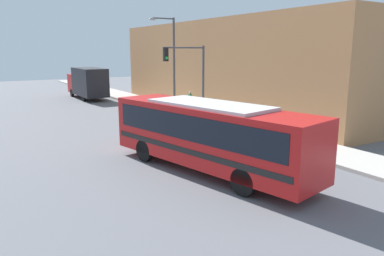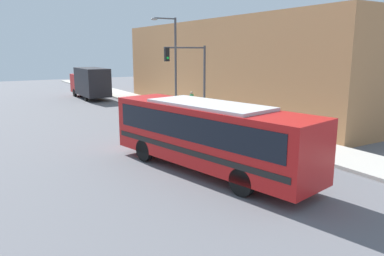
{
  "view_description": "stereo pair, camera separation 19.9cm",
  "coord_description": "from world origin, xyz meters",
  "views": [
    {
      "loc": [
        -9.53,
        -11.31,
        5.22
      ],
      "look_at": [
        0.3,
        4.67,
        1.31
      ],
      "focal_mm": 35.0,
      "sensor_mm": 36.0,
      "label": 1
    },
    {
      "loc": [
        -9.36,
        -11.41,
        5.22
      ],
      "look_at": [
        0.3,
        4.67,
        1.31
      ],
      "focal_mm": 35.0,
      "sensor_mm": 36.0,
      "label": 2
    }
  ],
  "objects": [
    {
      "name": "building_facade",
      "position": [
        10.62,
        15.65,
        3.84
      ],
      "size": [
        6.0,
        29.29,
        7.68
      ],
      "color": "#B27A4C",
      "rests_on": "ground_plane"
    },
    {
      "name": "fire_hydrant",
      "position": [
        5.1,
        5.05,
        0.59
      ],
      "size": [
        0.26,
        0.36,
        0.82
      ],
      "color": "gold",
      "rests_on": "sidewalk"
    },
    {
      "name": "traffic_light_pole",
      "position": [
        4.14,
        11.17,
        3.85
      ],
      "size": [
        3.28,
        0.35,
        5.36
      ],
      "color": "#47474C",
      "rests_on": "sidewalk"
    },
    {
      "name": "delivery_truck",
      "position": [
        2.17,
        29.44,
        1.81
      ],
      "size": [
        2.37,
        8.01,
        3.36
      ],
      "color": "black",
      "rests_on": "ground_plane"
    },
    {
      "name": "parking_meter",
      "position": [
        5.1,
        7.73,
        1.05
      ],
      "size": [
        0.14,
        0.14,
        1.28
      ],
      "color": "#47474C",
      "rests_on": "sidewalk"
    },
    {
      "name": "sidewalk",
      "position": [
        6.06,
        20.0,
        0.09
      ],
      "size": [
        3.12,
        70.0,
        0.18
      ],
      "color": "#B7B2A8",
      "rests_on": "ground_plane"
    },
    {
      "name": "ground_plane",
      "position": [
        0.0,
        0.0,
        0.0
      ],
      "size": [
        120.0,
        120.0,
        0.0
      ],
      "primitive_type": "plane",
      "color": "slate"
    },
    {
      "name": "pedestrian_near_corner",
      "position": [
        6.07,
        14.32,
        1.1
      ],
      "size": [
        0.34,
        0.34,
        1.79
      ],
      "color": "#23283D",
      "rests_on": "sidewalk"
    },
    {
      "name": "street_lamp",
      "position": [
        5.09,
        15.65,
        4.61
      ],
      "size": [
        2.21,
        0.28,
        7.57
      ],
      "color": "#47474C",
      "rests_on": "sidewalk"
    },
    {
      "name": "city_bus",
      "position": [
        -0.7,
        1.68,
        1.77
      ],
      "size": [
        4.51,
        10.55,
        3.04
      ],
      "rotation": [
        0.0,
        0.0,
        0.21
      ],
      "color": "red",
      "rests_on": "ground_plane"
    }
  ]
}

